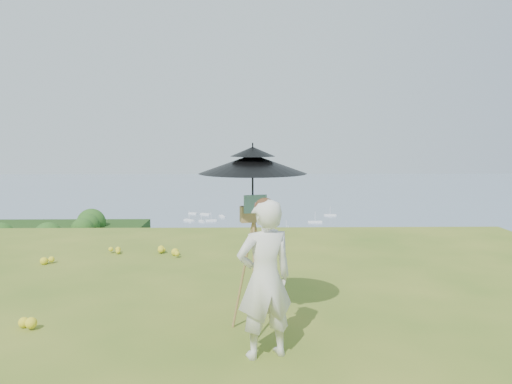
{
  "coord_description": "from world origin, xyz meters",
  "views": [
    {
      "loc": [
        1.14,
        -4.34,
        2.12
      ],
      "look_at": [
        1.28,
        3.25,
        1.25
      ],
      "focal_mm": 35.0,
      "sensor_mm": 36.0,
      "label": 1
    }
  ],
  "objects": [
    {
      "name": "ground",
      "position": [
        0.0,
        0.0,
        0.0
      ],
      "size": [
        14.0,
        14.0,
        0.0
      ],
      "primitive_type": "plane",
      "color": "#4A6D1F",
      "rests_on": "ground"
    },
    {
      "name": "shoreline_tier",
      "position": [
        0.0,
        75.0,
        -36.0
      ],
      "size": [
        170.0,
        28.0,
        8.0
      ],
      "primitive_type": "cube",
      "color": "slate",
      "rests_on": "bay_water"
    },
    {
      "name": "bay_water",
      "position": [
        0.0,
        240.0,
        -34.0
      ],
      "size": [
        700.0,
        700.0,
        0.0
      ],
      "primitive_type": "plane",
      "color": "slate",
      "rests_on": "ground"
    },
    {
      "name": "peninsula",
      "position": [
        -75.0,
        155.0,
        -29.0
      ],
      "size": [
        90.0,
        60.0,
        12.0
      ],
      "primitive_type": null,
      "color": "#18360E",
      "rests_on": "bay_water"
    },
    {
      "name": "slope_trees",
      "position": [
        0.0,
        35.0,
        -15.0
      ],
      "size": [
        110.0,
        50.0,
        6.0
      ],
      "primitive_type": null,
      "color": "#264C17",
      "rests_on": "forest_slope"
    },
    {
      "name": "harbor_town",
      "position": [
        0.0,
        75.0,
        -29.5
      ],
      "size": [
        110.0,
        22.0,
        5.0
      ],
      "primitive_type": null,
      "color": "silver",
      "rests_on": "shoreline_tier"
    },
    {
      "name": "moored_boats",
      "position": [
        -12.5,
        161.0,
        -33.65
      ],
      "size": [
        140.0,
        140.0,
        0.7
      ],
      "primitive_type": null,
      "color": "white",
      "rests_on": "bay_water"
    },
    {
      "name": "wildflowers",
      "position": [
        0.0,
        0.25,
        0.06
      ],
      "size": [
        10.0,
        10.5,
        0.12
      ],
      "primitive_type": null,
      "color": "yellow",
      "rests_on": "ground"
    },
    {
      "name": "painter",
      "position": [
        1.31,
        0.25,
        0.76
      ],
      "size": [
        0.65,
        0.54,
        1.53
      ],
      "primitive_type": "imported",
      "rotation": [
        0.0,
        0.0,
        3.5
      ],
      "color": "silver",
      "rests_on": "ground"
    },
    {
      "name": "field_easel",
      "position": [
        1.21,
        0.86,
        0.75
      ],
      "size": [
        0.7,
        0.7,
        1.5
      ],
      "primitive_type": null,
      "rotation": [
        0.0,
        0.0,
        0.27
      ],
      "color": "olive",
      "rests_on": "ground"
    },
    {
      "name": "sun_umbrella",
      "position": [
        1.2,
        0.89,
        1.64
      ],
      "size": [
        1.45,
        1.45,
        0.81
      ],
      "primitive_type": null,
      "rotation": [
        0.0,
        0.0,
        0.34
      ],
      "color": "black",
      "rests_on": "field_easel"
    },
    {
      "name": "painter_cap",
      "position": [
        1.31,
        0.25,
        1.49
      ],
      "size": [
        0.26,
        0.28,
        0.1
      ],
      "primitive_type": null,
      "rotation": [
        0.0,
        0.0,
        0.31
      ],
      "color": "pink",
      "rests_on": "painter"
    }
  ]
}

